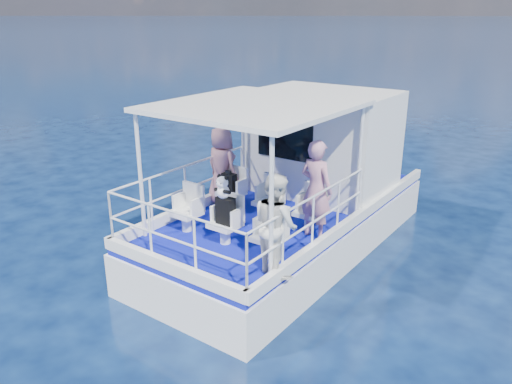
% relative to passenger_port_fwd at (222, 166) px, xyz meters
% --- Properties ---
extents(ground, '(2000.00, 2000.00, 0.00)m').
position_rel_passenger_port_fwd_xyz_m(ground, '(1.25, -0.35, -1.71)').
color(ground, '#071434').
rests_on(ground, ground).
extents(hull, '(3.00, 7.00, 1.60)m').
position_rel_passenger_port_fwd_xyz_m(hull, '(1.25, 0.65, -1.71)').
color(hull, white).
rests_on(hull, ground).
extents(deck, '(2.90, 6.90, 0.10)m').
position_rel_passenger_port_fwd_xyz_m(deck, '(1.25, 0.65, -0.86)').
color(deck, '#0A108E').
rests_on(deck, hull).
extents(cabin, '(2.85, 2.00, 2.20)m').
position_rel_passenger_port_fwd_xyz_m(cabin, '(1.25, 1.95, 0.29)').
color(cabin, white).
rests_on(cabin, deck).
extents(canopy, '(3.00, 3.20, 0.08)m').
position_rel_passenger_port_fwd_xyz_m(canopy, '(1.25, -0.55, 1.43)').
color(canopy, white).
rests_on(canopy, cabin).
extents(canopy_posts, '(2.77, 2.97, 2.20)m').
position_rel_passenger_port_fwd_xyz_m(canopy_posts, '(1.25, -0.60, 0.29)').
color(canopy_posts, white).
rests_on(canopy_posts, deck).
extents(railings, '(2.84, 3.59, 1.00)m').
position_rel_passenger_port_fwd_xyz_m(railings, '(1.25, -0.92, -0.31)').
color(railings, white).
rests_on(railings, deck).
extents(seat_port_fwd, '(0.48, 0.46, 0.38)m').
position_rel_passenger_port_fwd_xyz_m(seat_port_fwd, '(0.35, -0.15, -0.62)').
color(seat_port_fwd, white).
rests_on(seat_port_fwd, deck).
extents(seat_center_fwd, '(0.48, 0.46, 0.38)m').
position_rel_passenger_port_fwd_xyz_m(seat_center_fwd, '(1.25, -0.15, -0.62)').
color(seat_center_fwd, white).
rests_on(seat_center_fwd, deck).
extents(seat_stbd_fwd, '(0.48, 0.46, 0.38)m').
position_rel_passenger_port_fwd_xyz_m(seat_stbd_fwd, '(2.15, -0.15, -0.62)').
color(seat_stbd_fwd, white).
rests_on(seat_stbd_fwd, deck).
extents(seat_port_aft, '(0.48, 0.46, 0.38)m').
position_rel_passenger_port_fwd_xyz_m(seat_port_aft, '(0.35, -1.45, -0.62)').
color(seat_port_aft, white).
rests_on(seat_port_aft, deck).
extents(seat_center_aft, '(0.48, 0.46, 0.38)m').
position_rel_passenger_port_fwd_xyz_m(seat_center_aft, '(1.25, -1.45, -0.62)').
color(seat_center_aft, white).
rests_on(seat_center_aft, deck).
extents(seat_stbd_aft, '(0.48, 0.46, 0.38)m').
position_rel_passenger_port_fwd_xyz_m(seat_stbd_aft, '(2.15, -1.45, -0.62)').
color(seat_stbd_aft, white).
rests_on(seat_stbd_aft, deck).
extents(passenger_port_fwd, '(0.66, 0.52, 1.61)m').
position_rel_passenger_port_fwd_xyz_m(passenger_port_fwd, '(0.00, 0.00, 0.00)').
color(passenger_port_fwd, '#C57F86').
rests_on(passenger_port_fwd, deck).
extents(passenger_stbd_fwd, '(0.69, 0.51, 1.75)m').
position_rel_passenger_port_fwd_xyz_m(passenger_stbd_fwd, '(2.35, -0.31, 0.07)').
color(passenger_stbd_fwd, '#CD85A0').
rests_on(passenger_stbd_fwd, deck).
extents(passenger_stbd_aft, '(0.94, 0.85, 1.57)m').
position_rel_passenger_port_fwd_xyz_m(passenger_stbd_aft, '(2.50, -1.79, -0.02)').
color(passenger_stbd_aft, silver).
rests_on(passenger_stbd_aft, deck).
extents(backpack_port, '(0.28, 0.16, 0.37)m').
position_rel_passenger_port_fwd_xyz_m(backpack_port, '(0.32, -0.17, -0.24)').
color(backpack_port, black).
rests_on(backpack_port, seat_port_fwd).
extents(backpack_center, '(0.31, 0.17, 0.47)m').
position_rel_passenger_port_fwd_xyz_m(backpack_center, '(1.29, -1.47, -0.19)').
color(backpack_center, black).
rests_on(backpack_center, seat_center_aft).
extents(compact_camera, '(0.11, 0.06, 0.06)m').
position_rel_passenger_port_fwd_xyz_m(compact_camera, '(0.31, -0.18, -0.02)').
color(compact_camera, black).
rests_on(compact_camera, backpack_port).
extents(panda, '(0.26, 0.21, 0.40)m').
position_rel_passenger_port_fwd_xyz_m(panda, '(1.27, -1.50, 0.24)').
color(panda, white).
rests_on(panda, backpack_center).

